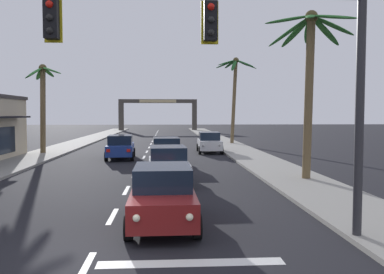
% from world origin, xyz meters
% --- Properties ---
extents(ground_plane, '(220.00, 220.00, 0.00)m').
position_xyz_m(ground_plane, '(0.00, 0.00, 0.00)').
color(ground_plane, black).
extents(sidewalk_right, '(3.20, 110.00, 0.14)m').
position_xyz_m(sidewalk_right, '(7.80, 20.00, 0.07)').
color(sidewalk_right, gray).
rests_on(sidewalk_right, ground).
extents(sidewalk_left, '(3.20, 110.00, 0.14)m').
position_xyz_m(sidewalk_left, '(-7.80, 20.00, 0.07)').
color(sidewalk_left, gray).
rests_on(sidewalk_left, ground).
extents(lane_markings, '(4.28, 87.96, 0.01)m').
position_xyz_m(lane_markings, '(0.46, 19.67, 0.00)').
color(lane_markings, silver).
rests_on(lane_markings, ground).
extents(traffic_signal_mast, '(11.28, 0.41, 6.96)m').
position_xyz_m(traffic_signal_mast, '(2.87, 0.71, 4.87)').
color(traffic_signal_mast, '#2D2D33').
rests_on(traffic_signal_mast, ground).
extents(sedan_lead_at_stop_bar, '(1.99, 4.47, 1.68)m').
position_xyz_m(sedan_lead_at_stop_bar, '(1.57, 2.51, 0.85)').
color(sedan_lead_at_stop_bar, maroon).
rests_on(sedan_lead_at_stop_bar, ground).
extents(sedan_third_in_queue, '(2.09, 4.51, 1.68)m').
position_xyz_m(sedan_third_in_queue, '(1.74, 9.49, 0.85)').
color(sedan_third_in_queue, silver).
rests_on(sedan_third_in_queue, ground).
extents(sedan_fifth_in_queue, '(2.10, 4.51, 1.68)m').
position_xyz_m(sedan_fifth_in_queue, '(1.64, 16.48, 0.85)').
color(sedan_fifth_in_queue, '#4C515B').
rests_on(sedan_fifth_in_queue, ground).
extents(sedan_oncoming_far, '(2.11, 4.51, 1.68)m').
position_xyz_m(sedan_oncoming_far, '(-1.58, 19.66, 0.85)').
color(sedan_oncoming_far, navy).
rests_on(sedan_oncoming_far, ground).
extents(sedan_parked_nearest_kerb, '(2.02, 4.48, 1.68)m').
position_xyz_m(sedan_parked_nearest_kerb, '(5.15, 23.92, 0.85)').
color(sedan_parked_nearest_kerb, silver).
rests_on(sedan_parked_nearest_kerb, ground).
extents(palm_left_third, '(2.96, 2.88, 7.02)m').
position_xyz_m(palm_left_third, '(-7.93, 23.18, 4.62)').
color(palm_left_third, brown).
rests_on(palm_left_third, ground).
extents(palm_right_second, '(4.58, 4.42, 7.97)m').
position_xyz_m(palm_right_second, '(8.38, 9.59, 5.76)').
color(palm_right_second, brown).
rests_on(palm_right_second, ground).
extents(palm_right_farthest, '(4.29, 4.08, 8.99)m').
position_xyz_m(palm_right_farthest, '(8.71, 32.71, 6.37)').
color(palm_right_farthest, brown).
rests_on(palm_right_farthest, ground).
extents(town_gateway_arch, '(14.60, 0.90, 5.89)m').
position_xyz_m(town_gateway_arch, '(0.00, 67.22, 3.87)').
color(town_gateway_arch, '#423D38').
rests_on(town_gateway_arch, ground).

